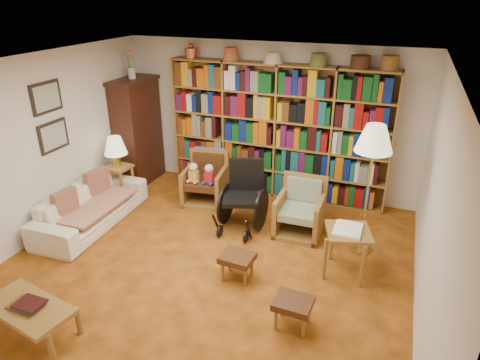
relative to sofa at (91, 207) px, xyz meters
The scene contains 23 objects.
floor 2.10m from the sofa, ahead, with size 5.00×5.00×0.00m, color #BB611C.
ceiling 3.04m from the sofa, ahead, with size 5.00×5.00×0.00m, color white.
wall_back 3.13m from the sofa, 46.49° to the left, with size 5.00×5.00×0.00m, color silver.
wall_front 3.63m from the sofa, 54.18° to the right, with size 5.00×5.00×0.00m, color silver.
wall_left 1.12m from the sofa, 142.87° to the right, with size 5.00×5.00×0.00m, color silver.
wall_right 4.66m from the sofa, ahead, with size 5.00×5.00×0.00m, color silver.
bookshelf 3.13m from the sofa, 41.46° to the left, with size 3.60×0.30×2.42m.
curio_cabinet 1.80m from the sofa, 97.04° to the left, with size 0.50×0.95×2.40m.
framed_pictures 1.41m from the sofa, behind, with size 0.03×0.52×0.97m.
sofa is the anchor object (origin of this frame).
sofa_throw 0.05m from the sofa, ahead, with size 0.68×1.28×0.04m, color beige.
cushion_left 0.41m from the sofa, 110.38° to the left, with size 0.13×0.40×0.40m, color maroon.
cushion_right 0.41m from the sofa, 110.38° to the right, with size 0.12×0.37×0.37m, color maroon.
side_table_lamp 0.87m from the sofa, 96.66° to the left, with size 0.41×0.41×0.59m.
table_lamp 1.08m from the sofa, 96.66° to the left, with size 0.37×0.37×0.50m.
armchair_leather 1.85m from the sofa, 46.42° to the left, with size 0.76×0.79×0.84m.
armchair_sage 3.10m from the sofa, 17.53° to the left, with size 0.66×0.68×0.81m.
wheelchair 2.27m from the sofa, 19.40° to the left, with size 0.63×0.82×1.02m.
floor_lamp 4.11m from the sofa, 10.72° to the left, with size 0.47×0.47×1.76m.
side_table_papers 3.73m from the sofa, ahead, with size 0.64×0.64×0.64m.
footstool_a 2.56m from the sofa, 10.29° to the right, with size 0.41×0.36×0.33m.
footstool_b 3.49m from the sofa, 16.64° to the right, with size 0.40×0.35×0.33m.
coffee_table 2.28m from the sofa, 66.46° to the right, with size 1.02×0.64×0.43m.
Camera 1 is at (2.04, -4.11, 3.27)m, focal length 32.00 mm.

